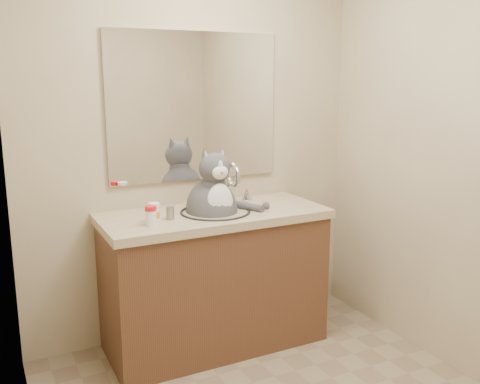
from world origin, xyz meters
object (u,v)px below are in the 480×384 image
cat (213,206)px  pill_bottle_redcap (151,216)px  pill_bottle_orange (154,213)px  grey_canister (170,213)px

cat → pill_bottle_redcap: (-0.42, -0.12, 0.02)m
pill_bottle_orange → pill_bottle_redcap: bearing=-122.9°
cat → pill_bottle_redcap: cat is taller
grey_canister → cat: bearing=9.8°
cat → grey_canister: cat is taller
pill_bottle_redcap → pill_bottle_orange: 0.07m
cat → pill_bottle_orange: (-0.38, -0.07, 0.02)m
pill_bottle_redcap → grey_canister: 0.15m
cat → pill_bottle_redcap: bearing=-165.3°
pill_bottle_redcap → grey_canister: bearing=28.5°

